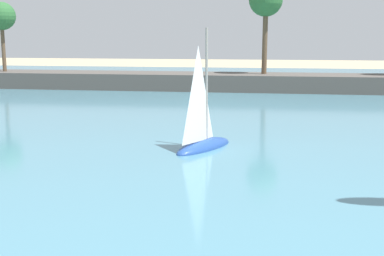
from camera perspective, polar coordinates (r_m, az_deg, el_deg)
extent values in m
cube|color=teal|center=(53.92, 5.22, 3.46)|extent=(220.00, 89.31, 0.06)
cube|color=#514C47|center=(58.46, 5.56, 4.80)|extent=(114.15, 6.00, 1.80)
cylinder|color=brown|center=(58.19, 7.65, 9.42)|extent=(0.59, 0.83, 7.72)
cylinder|color=brown|center=(65.33, -19.18, 8.32)|extent=(0.48, 0.45, 6.16)
sphere|color=#2D6633|center=(65.35, -19.34, 11.02)|extent=(3.12, 3.12, 3.12)
ellipsoid|color=#234793|center=(28.46, 1.25, -2.11)|extent=(3.17, 4.75, 0.92)
cylinder|color=gray|center=(28.16, 1.53, 4.62)|extent=(0.14, 0.14, 5.75)
pyramid|color=white|center=(27.54, 0.66, 3.61)|extent=(0.99, 1.94, 4.88)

